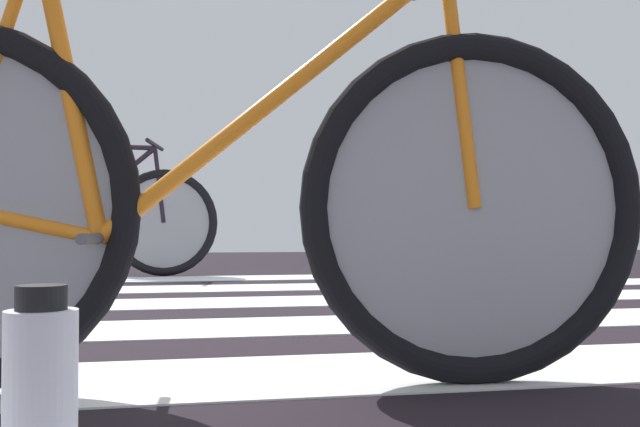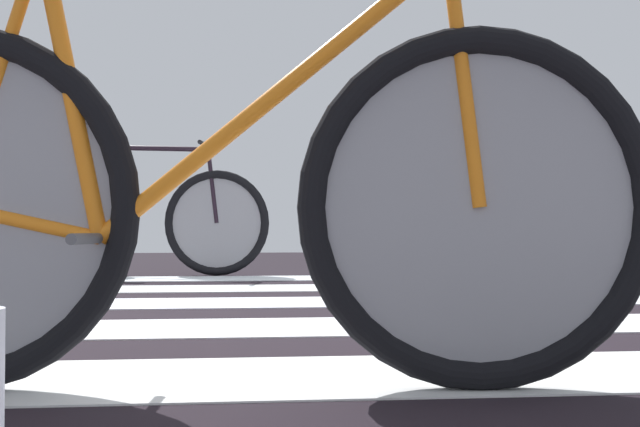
# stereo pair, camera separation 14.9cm
# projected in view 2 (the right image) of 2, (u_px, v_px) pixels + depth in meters

# --- Properties ---
(ground) EXTENTS (18.00, 14.00, 0.02)m
(ground) POSITION_uv_depth(u_px,v_px,m) (349.00, 316.00, 2.68)
(ground) COLOR black
(crosswalk_markings) EXTENTS (5.45, 4.23, 0.00)m
(crosswalk_markings) POSITION_uv_depth(u_px,v_px,m) (335.00, 313.00, 2.68)
(crosswalk_markings) COLOR silver
(crosswalk_markings) RESTS_ON ground
(bicycle_1_of_2) EXTENTS (1.74, 0.52, 0.93)m
(bicycle_1_of_2) POSITION_uv_depth(u_px,v_px,m) (217.00, 193.00, 1.39)
(bicycle_1_of_2) COLOR black
(bicycle_1_of_2) RESTS_ON ground
(bicycle_2_of_2) EXTENTS (1.73, 0.53, 0.93)m
(bicycle_2_of_2) POSITION_uv_depth(u_px,v_px,m) (142.00, 219.00, 4.86)
(bicycle_2_of_2) COLOR black
(bicycle_2_of_2) RESTS_ON ground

